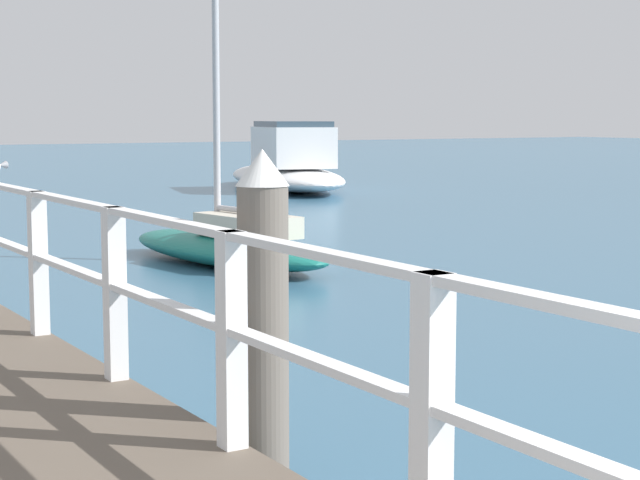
# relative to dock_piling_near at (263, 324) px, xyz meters

# --- Properties ---
(dock_piling_near) EXTENTS (0.29, 0.29, 1.93)m
(dock_piling_near) POSITION_rel_dock_piling_near_xyz_m (0.00, 0.00, 0.00)
(dock_piling_near) COLOR #6B6056
(dock_piling_near) RESTS_ON ground_plane
(boat_0) EXTENTS (4.62, 8.26, 1.97)m
(boat_0) POSITION_rel_dock_piling_near_xyz_m (12.36, 21.50, -0.32)
(boat_0) COLOR white
(boat_0) RESTS_ON ground_plane
(boat_1) EXTENTS (2.00, 4.47, 5.52)m
(boat_1) POSITION_rel_dock_piling_near_xyz_m (3.97, 8.44, -0.66)
(boat_1) COLOR #197266
(boat_1) RESTS_ON ground_plane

